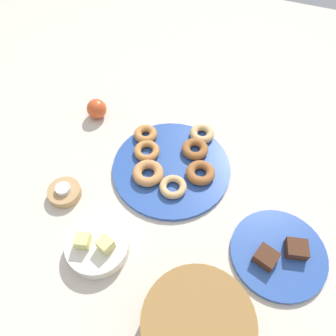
% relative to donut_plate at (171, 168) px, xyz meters
% --- Properties ---
extents(ground_plane, '(2.40, 2.40, 0.00)m').
position_rel_donut_plate_xyz_m(ground_plane, '(0.00, 0.00, -0.01)').
color(ground_plane, beige).
extents(donut_plate, '(0.38, 0.38, 0.01)m').
position_rel_donut_plate_xyz_m(donut_plate, '(0.00, 0.00, 0.00)').
color(donut_plate, '#284C9E').
rests_on(donut_plate, ground_plane).
extents(donut_0, '(0.12, 0.12, 0.02)m').
position_rel_donut_plate_xyz_m(donut_0, '(0.09, -0.02, 0.02)').
color(donut_0, '#BC7A3D').
rests_on(donut_0, donut_plate).
extents(donut_1, '(0.10, 0.10, 0.02)m').
position_rel_donut_plate_xyz_m(donut_1, '(-0.03, 0.08, 0.02)').
color(donut_1, tan).
rests_on(donut_1, donut_plate).
extents(donut_2, '(0.12, 0.12, 0.03)m').
position_rel_donut_plate_xyz_m(donut_2, '(-0.10, 0.00, 0.02)').
color(donut_2, '#995B2D').
rests_on(donut_2, donut_plate).
extents(donut_3, '(0.14, 0.14, 0.03)m').
position_rel_donut_plate_xyz_m(donut_3, '(0.05, 0.06, 0.02)').
color(donut_3, '#C6844C').
rests_on(donut_3, donut_plate).
extents(donut_4, '(0.12, 0.12, 0.03)m').
position_rel_donut_plate_xyz_m(donut_4, '(-0.05, -0.16, 0.02)').
color(donut_4, tan).
rests_on(donut_4, donut_plate).
extents(donut_5, '(0.11, 0.11, 0.03)m').
position_rel_donut_plate_xyz_m(donut_5, '(0.13, -0.09, 0.02)').
color(donut_5, '#BC7A3D').
rests_on(donut_5, donut_plate).
extents(donut_6, '(0.10, 0.10, 0.03)m').
position_rel_donut_plate_xyz_m(donut_6, '(-0.05, -0.08, 0.02)').
color(donut_6, '#995B2D').
rests_on(donut_6, donut_plate).
extents(cake_plate, '(0.26, 0.26, 0.01)m').
position_rel_donut_plate_xyz_m(cake_plate, '(-0.37, 0.16, -0.00)').
color(cake_plate, '#284C9E').
rests_on(cake_plate, ground_plane).
extents(brownie_near, '(0.07, 0.06, 0.03)m').
position_rel_donut_plate_xyz_m(brownie_near, '(-0.41, 0.14, 0.02)').
color(brownie_near, '#472819').
rests_on(brownie_near, cake_plate).
extents(brownie_far, '(0.07, 0.07, 0.03)m').
position_rel_donut_plate_xyz_m(brownie_far, '(-0.34, 0.20, 0.02)').
color(brownie_far, '#472819').
rests_on(brownie_far, cake_plate).
extents(candle_holder, '(0.10, 0.10, 0.03)m').
position_rel_donut_plate_xyz_m(candle_holder, '(0.27, 0.21, 0.01)').
color(candle_holder, tan).
rests_on(candle_holder, ground_plane).
extents(tealight, '(0.04, 0.04, 0.01)m').
position_rel_donut_plate_xyz_m(tealight, '(0.27, 0.21, 0.03)').
color(tealight, silver).
rests_on(tealight, candle_holder).
extents(basket, '(0.26, 0.26, 0.10)m').
position_rel_donut_plate_xyz_m(basket, '(-0.22, 0.42, 0.04)').
color(basket, olive).
rests_on(basket, ground_plane).
extents(fruit_bowl, '(0.17, 0.17, 0.04)m').
position_rel_donut_plate_xyz_m(fruit_bowl, '(0.09, 0.32, 0.01)').
color(fruit_bowl, silver).
rests_on(fruit_bowl, ground_plane).
extents(melon_chunk_left, '(0.05, 0.05, 0.04)m').
position_rel_donut_plate_xyz_m(melon_chunk_left, '(0.06, 0.32, 0.05)').
color(melon_chunk_left, '#DBD67A').
rests_on(melon_chunk_left, fruit_bowl).
extents(melon_chunk_right, '(0.04, 0.04, 0.04)m').
position_rel_donut_plate_xyz_m(melon_chunk_right, '(0.12, 0.34, 0.05)').
color(melon_chunk_right, '#DBD67A').
rests_on(melon_chunk_right, fruit_bowl).
extents(apple, '(0.07, 0.07, 0.07)m').
position_rel_donut_plate_xyz_m(apple, '(0.33, -0.13, 0.03)').
color(apple, '#CC4C23').
rests_on(apple, ground_plane).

